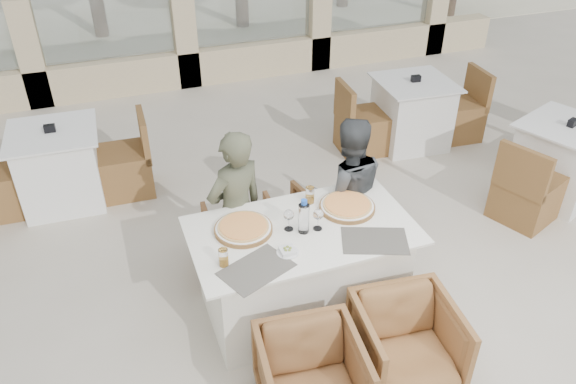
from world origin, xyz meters
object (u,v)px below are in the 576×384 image
object	(u,v)px
wine_glass_centre	(289,219)
armchair_near_left	(311,379)
dining_table	(302,270)
armchair_near_right	(406,343)
beer_glass_right	(310,195)
armchair_far_left	(243,239)
diner_left	(236,212)
bg_table_b	(411,113)
diner_right	(347,194)
pizza_right	(347,206)
olive_dish	(288,250)
bg_table_a	(60,167)
beer_glass_left	(223,257)
water_bottle	(304,216)
armchair_far_right	(335,210)
wine_glass_near	(318,218)
pizza_left	(243,228)

from	to	relation	value
wine_glass_centre	armchair_near_left	world-z (taller)	wine_glass_centre
dining_table	armchair_near_right	bearing A→B (deg)	-62.53
beer_glass_right	armchair_far_left	size ratio (longest dim) A/B	0.22
armchair_far_left	diner_left	bearing A→B (deg)	64.98
dining_table	armchair_far_left	distance (m)	0.72
beer_glass_right	bg_table_b	distance (m)	2.72
armchair_near_right	diner_left	bearing A→B (deg)	126.92
wine_glass_centre	armchair_near_left	bearing A→B (deg)	-101.41
wine_glass_centre	diner_right	world-z (taller)	diner_right
pizza_right	olive_dish	world-z (taller)	pizza_right
armchair_near_right	armchair_near_left	bearing A→B (deg)	-170.04
diner_right	bg_table_a	distance (m)	2.84
bg_table_b	bg_table_a	bearing A→B (deg)	-177.71
pizza_right	bg_table_a	xyz separation A→B (m)	(-2.06, 2.08, -0.41)
armchair_near_left	armchair_near_right	distance (m)	0.70
pizza_right	olive_dish	distance (m)	0.68
beer_glass_left	armchair_near_right	distance (m)	1.34
olive_dish	bg_table_a	bearing A→B (deg)	121.43
dining_table	beer_glass_right	xyz separation A→B (m)	(0.17, 0.30, 0.45)
beer_glass_right	diner_right	xyz separation A→B (m)	(0.39, 0.15, -0.17)
diner_right	bg_table_b	distance (m)	2.31
beer_glass_left	armchair_near_left	world-z (taller)	beer_glass_left
water_bottle	olive_dish	bearing A→B (deg)	-135.64
pizza_right	armchair_far_right	distance (m)	0.86
wine_glass_near	pizza_left	bearing A→B (deg)	162.65
beer_glass_right	bg_table_b	xyz separation A→B (m)	(1.99, 1.80, -0.45)
wine_glass_centre	olive_dish	distance (m)	0.27
diner_right	dining_table	bearing A→B (deg)	48.01
pizza_left	water_bottle	distance (m)	0.44
pizza_right	wine_glass_centre	bearing A→B (deg)	-169.97
wine_glass_near	armchair_far_left	bearing A→B (deg)	118.47
water_bottle	armchair_far_right	xyz separation A→B (m)	(0.62, 0.79, -0.63)
beer_glass_left	olive_dish	size ratio (longest dim) A/B	1.15
bg_table_a	armchair_near_left	bearing A→B (deg)	-63.61
wine_glass_near	armchair_far_right	bearing A→B (deg)	57.27
water_bottle	beer_glass_left	size ratio (longest dim) A/B	2.10
water_bottle	bg_table_b	distance (m)	3.07
pizza_right	bg_table_b	world-z (taller)	pizza_right
armchair_near_right	dining_table	bearing A→B (deg)	123.68
armchair_near_left	bg_table_b	xyz separation A→B (m)	(2.44, 2.96, 0.09)
water_bottle	armchair_far_left	world-z (taller)	water_bottle
olive_dish	armchair_far_left	world-z (taller)	olive_dish
beer_glass_right	diner_left	world-z (taller)	diner_left
wine_glass_centre	water_bottle	bearing A→B (deg)	-33.63
wine_glass_centre	armchair_far_right	world-z (taller)	wine_glass_centre
wine_glass_near	bg_table_a	size ratio (longest dim) A/B	0.11
armchair_near_right	diner_left	world-z (taller)	diner_left
pizza_left	beer_glass_right	world-z (taller)	beer_glass_right
wine_glass_near	armchair_far_left	distance (m)	0.98
beer_glass_left	bg_table_a	distance (m)	2.64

